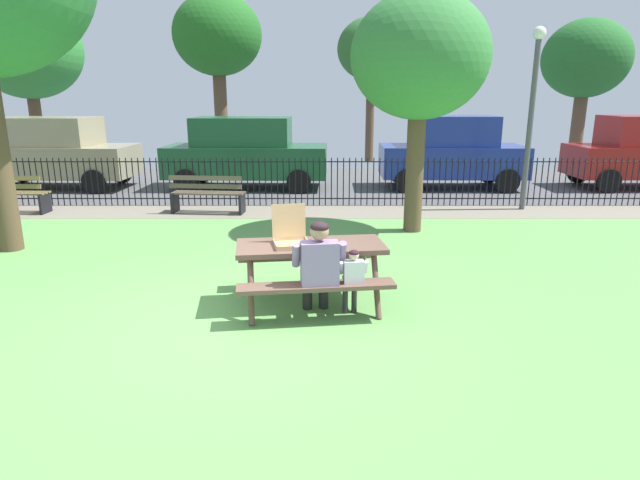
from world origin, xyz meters
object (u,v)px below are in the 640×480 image
tree_midground_left (420,58)px  far_tree_center (371,50)px  park_bench_left (9,195)px  far_tree_midright (586,60)px  picnic_table_foreground (310,258)px  park_bench_center (207,195)px  adult_at_table (318,265)px  parked_car_right (452,152)px  parked_car_center (246,152)px  pizza_box_open (291,237)px  lamp_post_walkway (532,101)px  child_at_table (352,276)px  far_tree_left (27,50)px  parked_car_left (51,152)px  far_tree_midleft (217,37)px

tree_midground_left → far_tree_center: 10.95m
park_bench_left → far_tree_midright: far_tree_midright is taller
picnic_table_foreground → park_bench_center: 5.79m
adult_at_table → parked_car_right: (3.67, 9.11, 0.35)m
parked_car_center → tree_midground_left: bearing=-52.1°
pizza_box_open → lamp_post_walkway: bearing=49.0°
adult_at_table → parked_car_center: parked_car_center is taller
child_at_table → far_tree_left: (-11.22, 15.09, 3.60)m
lamp_post_walkway → tree_midground_left: (-2.85, -2.00, 0.75)m
far_tree_midright → tree_midground_left: bearing=-126.6°
child_at_table → parked_car_right: size_ratio=0.22×
pizza_box_open → park_bench_center: (-2.11, 5.31, -0.44)m
park_bench_left → far_tree_center: size_ratio=0.30×
parked_car_left → far_tree_midright: bearing=19.1°
lamp_post_walkway → parked_car_right: 3.37m
park_bench_left → tree_midground_left: size_ratio=0.37×
pizza_box_open → parked_car_left: parked_car_left is taller
parked_car_right → adult_at_table: bearing=-111.9°
pizza_box_open → park_bench_left: size_ratio=0.32×
picnic_table_foreground → parked_car_right: size_ratio=0.50×
pizza_box_open → parked_car_center: size_ratio=0.12×
pizza_box_open → parked_car_left: 11.16m
tree_midground_left → parked_car_left: size_ratio=0.96×
far_tree_midright → picnic_table_foreground: bearing=-124.4°
park_bench_center → parked_car_left: parked_car_left is taller
adult_at_table → parked_car_center: (-2.04, 9.11, 0.35)m
parked_car_left → far_tree_center: far_tree_center is taller
tree_midground_left → far_tree_midright: 13.60m
adult_at_table → far_tree_midleft: size_ratio=0.19×
child_at_table → park_bench_left: 9.21m
park_bench_center → far_tree_midright: bearing=37.1°
far_tree_left → picnic_table_foreground: bearing=-53.7°
child_at_table → park_bench_center: bearing=116.3°
lamp_post_walkway → far_tree_midleft: 12.43m
parked_car_right → parked_car_center: bearing=180.0°
tree_midground_left → far_tree_center: far_tree_center is taller
pizza_box_open → tree_midground_left: tree_midground_left is taller
parked_car_center → far_tree_left: 11.08m
pizza_box_open → park_bench_left: (-6.46, 5.31, -0.44)m
parked_car_right → far_tree_left: far_tree_left is taller
child_at_table → far_tree_left: bearing=126.6°
park_bench_left → parked_car_right: 11.00m
parked_car_right → far_tree_midright: (6.22, 6.00, 2.76)m
parked_car_left → parked_car_center: (5.37, -0.00, 0.00)m
adult_at_table → park_bench_center: 6.28m
lamp_post_walkway → child_at_table: bearing=-124.5°
picnic_table_foreground → child_at_table: (0.49, -0.47, -0.08)m
far_tree_midleft → lamp_post_walkway: bearing=-46.7°
pizza_box_open → far_tree_midright: 18.09m
lamp_post_walkway → park_bench_center: bearing=-176.6°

